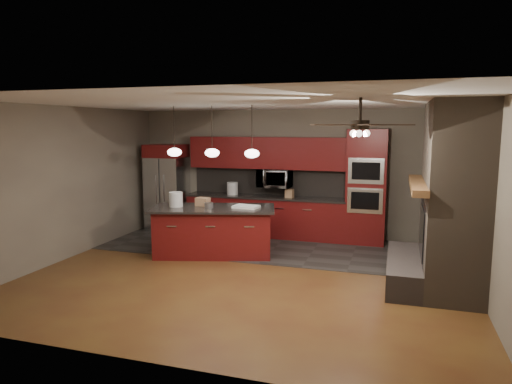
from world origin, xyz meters
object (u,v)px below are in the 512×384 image
(microwave, at_px, (275,178))
(cardboard_box, at_px, (203,202))
(paint_can, at_px, (209,205))
(counter_bucket, at_px, (232,188))
(paint_tray, at_px, (246,207))
(counter_box, at_px, (290,193))
(kitchen_island, at_px, (214,231))
(oven_tower, at_px, (366,187))
(white_bucket, at_px, (176,199))
(refrigerator, at_px, (167,187))

(microwave, bearing_deg, cardboard_box, -119.60)
(microwave, distance_m, paint_can, 2.09)
(paint_can, bearing_deg, counter_bucket, 96.63)
(counter_bucket, bearing_deg, paint_tray, -61.92)
(counter_box, bearing_deg, kitchen_island, -111.33)
(cardboard_box, distance_m, counter_box, 2.09)
(paint_can, distance_m, counter_box, 2.14)
(oven_tower, distance_m, white_bucket, 3.89)
(refrigerator, height_order, counter_bucket, refrigerator)
(microwave, bearing_deg, counter_bucket, -177.07)
(kitchen_island, bearing_deg, counter_box, 42.19)
(oven_tower, bearing_deg, paint_can, -145.64)
(oven_tower, xyz_separation_m, kitchen_island, (-2.69, -1.75, -0.73))
(refrigerator, height_order, cardboard_box, refrigerator)
(refrigerator, distance_m, cardboard_box, 2.26)
(kitchen_island, height_order, paint_can, paint_can)
(oven_tower, height_order, counter_box, oven_tower)
(kitchen_island, height_order, paint_tray, paint_tray)
(refrigerator, xyz_separation_m, counter_bucket, (1.60, 0.08, 0.03))
(microwave, xyz_separation_m, refrigerator, (-2.58, -0.13, -0.29))
(oven_tower, height_order, paint_tray, oven_tower)
(microwave, xyz_separation_m, paint_can, (-0.76, -1.93, -0.33))
(white_bucket, distance_m, counter_bucket, 1.95)
(oven_tower, bearing_deg, cardboard_box, -150.67)
(kitchen_island, xyz_separation_m, counter_box, (1.08, 1.70, 0.53))
(cardboard_box, distance_m, counter_bucket, 1.66)
(refrigerator, bearing_deg, counter_bucket, 2.90)
(paint_tray, bearing_deg, white_bucket, -162.06)
(oven_tower, height_order, counter_bucket, oven_tower)
(microwave, xyz_separation_m, cardboard_box, (-0.97, -1.71, -0.30))
(white_bucket, xyz_separation_m, counter_bucket, (0.45, 1.90, -0.02))
(kitchen_island, xyz_separation_m, paint_tray, (0.62, 0.12, 0.48))
(oven_tower, bearing_deg, counter_box, -178.49)
(microwave, height_order, counter_box, microwave)
(microwave, distance_m, cardboard_box, 1.99)
(paint_can, bearing_deg, microwave, 68.52)
(kitchen_island, height_order, white_bucket, white_bucket)
(oven_tower, relative_size, paint_can, 14.81)
(paint_can, height_order, paint_tray, paint_can)
(oven_tower, xyz_separation_m, paint_can, (-2.73, -1.87, -0.22))
(white_bucket, relative_size, cardboard_box, 1.13)
(kitchen_island, distance_m, paint_can, 0.52)
(refrigerator, xyz_separation_m, counter_box, (2.94, 0.03, -0.02))
(paint_can, height_order, cardboard_box, cardboard_box)
(microwave, relative_size, kitchen_island, 0.29)
(counter_bucket, relative_size, counter_box, 1.53)
(microwave, xyz_separation_m, paint_tray, (-0.10, -1.68, -0.36))
(counter_box, bearing_deg, counter_bucket, -171.11)
(oven_tower, height_order, white_bucket, oven_tower)
(kitchen_island, xyz_separation_m, counter_bucket, (-0.26, 1.75, 0.58))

